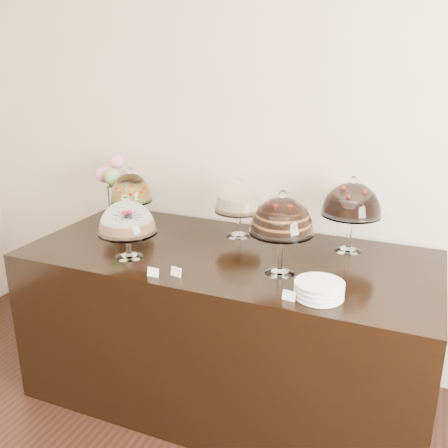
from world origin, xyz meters
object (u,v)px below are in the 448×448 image
at_px(display_counter, 227,326).
at_px(cake_stand_sugar_sponge, 127,220).
at_px(cake_stand_dark_choco, 352,202).
at_px(plate_stack, 319,290).
at_px(cake_stand_choco_layer, 282,218).
at_px(flower_vase, 115,182).
at_px(cake_stand_cheesecake, 239,200).
at_px(cake_stand_fruit_tart, 131,190).

relative_size(display_counter, cake_stand_sugar_sponge, 6.41).
relative_size(cake_stand_dark_choco, plate_stack, 1.96).
bearing_deg(plate_stack, cake_stand_choco_layer, 141.54).
bearing_deg(flower_vase, cake_stand_dark_choco, -1.35).
relative_size(cake_stand_cheesecake, flower_vase, 0.88).
distance_m(cake_stand_sugar_sponge, cake_stand_choco_layer, 0.81).
relative_size(cake_stand_dark_choco, cake_stand_fruit_tart, 1.15).
bearing_deg(cake_stand_sugar_sponge, cake_stand_cheesecake, 51.98).
bearing_deg(cake_stand_cheesecake, display_counter, -80.91).
distance_m(cake_stand_dark_choco, cake_stand_fruit_tart, 1.35).
xyz_separation_m(display_counter, cake_stand_sugar_sponge, (-0.46, -0.26, 0.66)).
distance_m(cake_stand_dark_choco, flower_vase, 1.53).
xyz_separation_m(cake_stand_fruit_tart, flower_vase, (-0.18, 0.09, 0.01)).
bearing_deg(cake_stand_sugar_sponge, cake_stand_choco_layer, 7.87).
distance_m(display_counter, cake_stand_choco_layer, 0.82).
height_order(cake_stand_choco_layer, flower_vase, cake_stand_choco_layer).
relative_size(cake_stand_dark_choco, flower_vase, 1.04).
relative_size(cake_stand_choco_layer, cake_stand_cheesecake, 1.19).
xyz_separation_m(cake_stand_cheesecake, plate_stack, (0.62, -0.61, -0.18)).
height_order(cake_stand_sugar_sponge, cake_stand_fruit_tart, cake_stand_fruit_tart).
distance_m(cake_stand_sugar_sponge, flower_vase, 0.75).
xyz_separation_m(display_counter, cake_stand_choco_layer, (0.34, -0.15, 0.73)).
xyz_separation_m(display_counter, cake_stand_fruit_tart, (-0.75, 0.23, 0.67)).
distance_m(display_counter, cake_stand_sugar_sponge, 0.84).
relative_size(cake_stand_sugar_sponge, cake_stand_fruit_tart, 0.95).
xyz_separation_m(cake_stand_dark_choco, plate_stack, (-0.02, -0.62, -0.24)).
relative_size(cake_stand_sugar_sponge, cake_stand_cheesecake, 0.97).
bearing_deg(display_counter, cake_stand_fruit_tart, 162.99).
height_order(cake_stand_sugar_sponge, cake_stand_cheesecake, cake_stand_cheesecake).
xyz_separation_m(cake_stand_sugar_sponge, cake_stand_cheesecake, (0.42, 0.53, 0.01)).
bearing_deg(cake_stand_sugar_sponge, plate_stack, -4.19).
distance_m(cake_stand_sugar_sponge, cake_stand_cheesecake, 0.68).
bearing_deg(cake_stand_choco_layer, cake_stand_sugar_sponge, -172.13).
distance_m(display_counter, cake_stand_fruit_tart, 1.03).
relative_size(cake_stand_sugar_sponge, flower_vase, 0.85).
relative_size(cake_stand_fruit_tart, plate_stack, 1.70).
relative_size(display_counter, flower_vase, 5.47).
bearing_deg(flower_vase, cake_stand_fruit_tart, -27.71).
xyz_separation_m(cake_stand_cheesecake, cake_stand_dark_choco, (0.64, 0.01, 0.06)).
height_order(cake_stand_fruit_tart, plate_stack, cake_stand_fruit_tart).
distance_m(display_counter, cake_stand_dark_choco, 0.98).
height_order(cake_stand_sugar_sponge, cake_stand_dark_choco, cake_stand_dark_choco).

